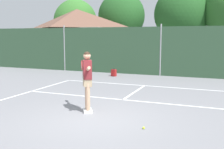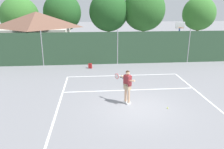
% 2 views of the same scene
% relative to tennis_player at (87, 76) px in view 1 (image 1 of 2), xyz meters
% --- Properties ---
extents(ground_plane, '(120.00, 120.00, 0.00)m').
position_rel_tennis_player_xyz_m(ground_plane, '(0.46, -0.55, -1.11)').
color(ground_plane, gray).
extents(court_markings, '(8.30, 11.10, 0.01)m').
position_rel_tennis_player_xyz_m(court_markings, '(0.46, 0.10, -1.11)').
color(court_markings, white).
rests_on(court_markings, ground).
extents(chainlink_fence, '(26.09, 0.09, 3.01)m').
position_rel_tennis_player_xyz_m(chainlink_fence, '(0.46, 8.45, 0.32)').
color(chainlink_fence, '#2D4C33').
rests_on(chainlink_fence, ground).
extents(clubhouse_building, '(6.48, 5.37, 4.45)m').
position_rel_tennis_player_xyz_m(clubhouse_building, '(-7.12, 12.15, 1.19)').
color(clubhouse_building, beige).
rests_on(clubhouse_building, ground).
extents(treeline_backdrop, '(26.52, 4.67, 7.06)m').
position_rel_tennis_player_xyz_m(treeline_backdrop, '(0.34, 17.37, 3.05)').
color(treeline_backdrop, brown).
rests_on(treeline_backdrop, ground).
extents(tennis_player, '(0.91, 1.18, 1.85)m').
position_rel_tennis_player_xyz_m(tennis_player, '(0.00, 0.00, 0.00)').
color(tennis_player, silver).
rests_on(tennis_player, ground).
extents(tennis_ball, '(0.07, 0.07, 0.07)m').
position_rel_tennis_player_xyz_m(tennis_ball, '(1.99, -0.82, -1.08)').
color(tennis_ball, '#CCE033').
rests_on(tennis_ball, ground).
extents(backpack_red, '(0.32, 0.30, 0.46)m').
position_rel_tennis_player_xyz_m(backpack_red, '(-1.98, 7.19, -0.92)').
color(backpack_red, maroon).
rests_on(backpack_red, ground).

